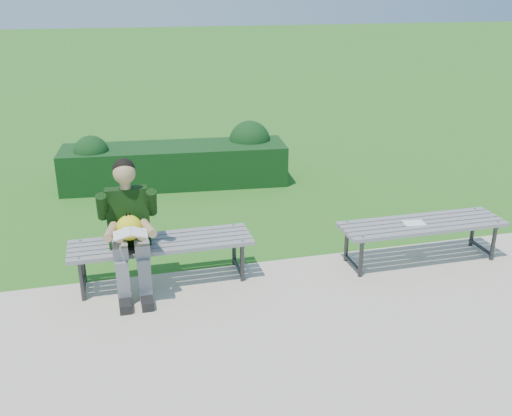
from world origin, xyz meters
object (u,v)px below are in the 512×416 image
paper_sheet (414,223)px  hedge (180,161)px  bench_left (162,246)px  seated_boy (129,225)px  bench_right (422,227)px

paper_sheet → hedge: bearing=122.0°
hedge → bench_left: 3.18m
bench_left → seated_boy: 0.43m
bench_right → bench_left: bearing=175.6°
bench_right → seated_boy: seated_boy is taller
bench_left → seated_boy: size_ratio=1.37×
hedge → seated_boy: 3.36m
bench_left → bench_right: (2.76, -0.21, 0.00)m
bench_left → paper_sheet: (2.66, -0.21, 0.06)m
bench_left → bench_right: bearing=-4.4°
seated_boy → bench_left: bearing=17.6°
bench_left → bench_right: 2.77m
bench_right → paper_sheet: (-0.10, 0.00, 0.06)m
hedge → bench_right: 3.99m
bench_right → seated_boy: (-3.06, 0.12, 0.30)m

